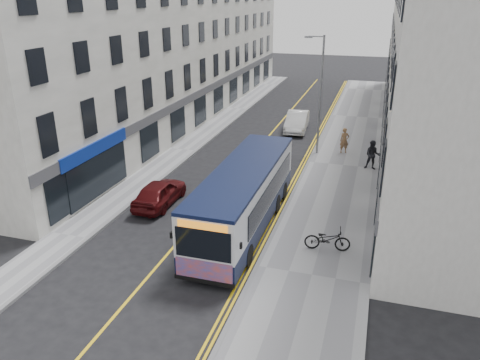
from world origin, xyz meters
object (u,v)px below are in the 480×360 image
Objects in this scene: pedestrian_near at (344,140)px; pedestrian_far at (372,155)px; car_white at (297,121)px; car_maroon at (160,193)px; city_bus at (244,195)px; streetlamp at (320,92)px; bicycle at (327,239)px.

pedestrian_near is 0.94× the size of pedestrian_far.
pedestrian_far is 0.40× the size of car_white.
pedestrian_far is 9.97m from car_white.
pedestrian_far reaches higher than pedestrian_near.
city_bus is at bearing 166.28° from car_maroon.
car_maroon is at bearing -146.53° from pedestrian_near.
streetlamp is 12.37m from city_bus.
streetlamp reaches higher than car_maroon.
pedestrian_far is 0.46× the size of car_maroon.
streetlamp is 4.30× the size of pedestrian_far.
pedestrian_far is (1.44, 10.86, 0.41)m from bicycle.
streetlamp is at bearing 178.03° from pedestrian_near.
bicycle is 1.06× the size of pedestrian_far.
city_bus reaches higher than pedestrian_far.
pedestrian_near reaches higher than bicycle.
car_maroon is (-9.11, 2.38, 0.05)m from bicycle.
pedestrian_far is (3.83, -2.24, -3.33)m from streetlamp.
car_white is (-2.37, 5.56, -3.62)m from streetlamp.
pedestrian_far reaches higher than car_maroon.
bicycle is 10.97m from pedestrian_far.
streetlamp reaches higher than city_bus.
bicycle is (2.39, -13.10, -3.75)m from streetlamp.
car_white is at bearing 110.94° from pedestrian_near.
streetlamp is 0.75× the size of city_bus.
city_bus is at bearing -91.92° from car_white.
bicycle is at bearing 165.46° from car_maroon.
pedestrian_near is 0.38× the size of car_white.
streetlamp is 13.83m from bicycle.
pedestrian_near is 3.44m from pedestrian_far.
city_bus is at bearing -116.60° from pedestrian_far.
streetlamp is 1.97× the size of car_maroon.
pedestrian_far is (1.98, -2.82, 0.06)m from pedestrian_near.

